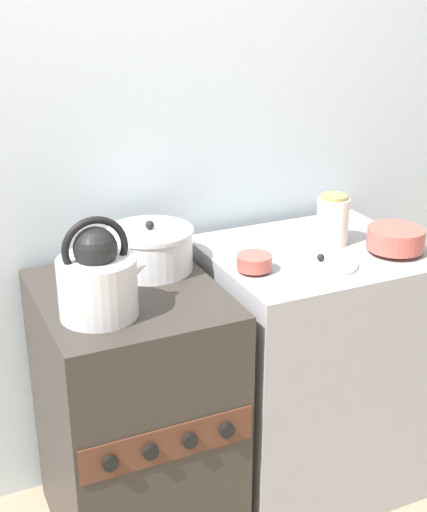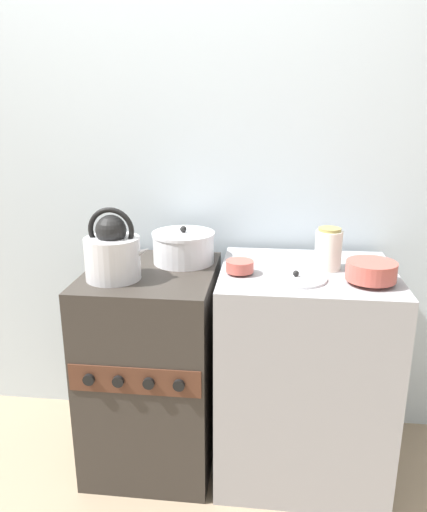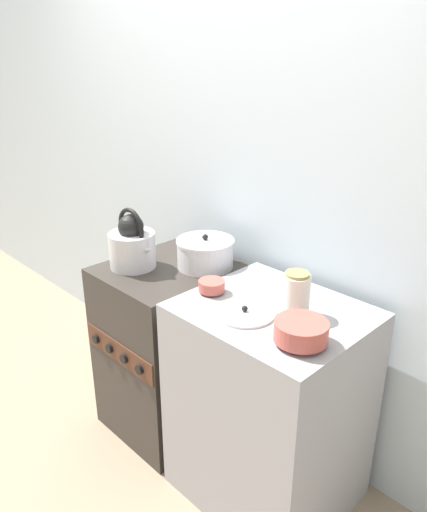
% 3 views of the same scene
% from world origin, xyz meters
% --- Properties ---
extents(ground_plane, '(12.00, 12.00, 0.00)m').
position_xyz_m(ground_plane, '(0.00, 0.00, 0.00)').
color(ground_plane, gray).
extents(wall_back, '(7.00, 0.06, 2.50)m').
position_xyz_m(wall_back, '(0.00, 0.67, 1.25)').
color(wall_back, silver).
rests_on(wall_back, ground_plane).
extents(stove, '(0.53, 0.63, 0.88)m').
position_xyz_m(stove, '(0.00, 0.30, 0.44)').
color(stove, '#332D28').
rests_on(stove, ground_plane).
extents(counter, '(0.69, 0.59, 0.90)m').
position_xyz_m(counter, '(0.64, 0.30, 0.45)').
color(counter, '#99999E').
rests_on(counter, ground_plane).
extents(kettle, '(0.26, 0.22, 0.29)m').
position_xyz_m(kettle, '(-0.12, 0.19, 0.99)').
color(kettle, silver).
rests_on(kettle, stove).
extents(cooking_pot, '(0.27, 0.27, 0.16)m').
position_xyz_m(cooking_pot, '(0.12, 0.43, 0.94)').
color(cooking_pot, silver).
rests_on(cooking_pot, stove).
extents(enamel_bowl, '(0.18, 0.18, 0.08)m').
position_xyz_m(enamel_bowl, '(0.86, 0.17, 0.95)').
color(enamel_bowl, '#B75147').
rests_on(enamel_bowl, counter).
extents(small_ceramic_bowl, '(0.11, 0.11, 0.05)m').
position_xyz_m(small_ceramic_bowl, '(0.38, 0.23, 0.93)').
color(small_ceramic_bowl, '#B75147').
rests_on(small_ceramic_bowl, counter).
extents(storage_jar, '(0.10, 0.10, 0.17)m').
position_xyz_m(storage_jar, '(0.72, 0.33, 0.99)').
color(storage_jar, silver).
rests_on(storage_jar, counter).
extents(loose_pot_lid, '(0.23, 0.23, 0.03)m').
position_xyz_m(loose_pot_lid, '(0.59, 0.19, 0.91)').
color(loose_pot_lid, silver).
rests_on(loose_pot_lid, counter).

